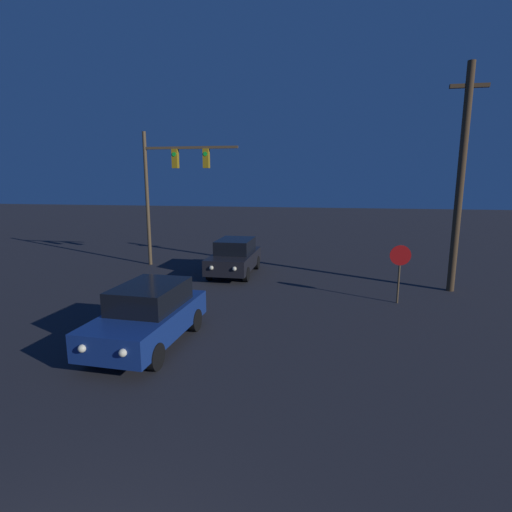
% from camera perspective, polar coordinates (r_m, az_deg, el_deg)
% --- Properties ---
extents(car_near, '(1.98, 4.16, 1.60)m').
position_cam_1_polar(car_near, '(10.95, -15.11, -8.11)').
color(car_near, navy).
rests_on(car_near, ground_plane).
extents(car_far, '(1.86, 4.12, 1.60)m').
position_cam_1_polar(car_far, '(18.35, -3.07, -0.07)').
color(car_far, black).
rests_on(car_far, ground_plane).
extents(traffic_signal_mast, '(4.76, 0.30, 6.59)m').
position_cam_1_polar(traffic_signal_mast, '(20.35, -12.42, 10.81)').
color(traffic_signal_mast, brown).
rests_on(traffic_signal_mast, ground_plane).
extents(stop_sign, '(0.71, 0.07, 2.08)m').
position_cam_1_polar(stop_sign, '(14.75, 19.86, -0.95)').
color(stop_sign, brown).
rests_on(stop_sign, ground_plane).
extents(utility_pole, '(1.34, 0.28, 8.45)m').
position_cam_1_polar(utility_pole, '(16.99, 27.20, 9.86)').
color(utility_pole, '#4C3823').
rests_on(utility_pole, ground_plane).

